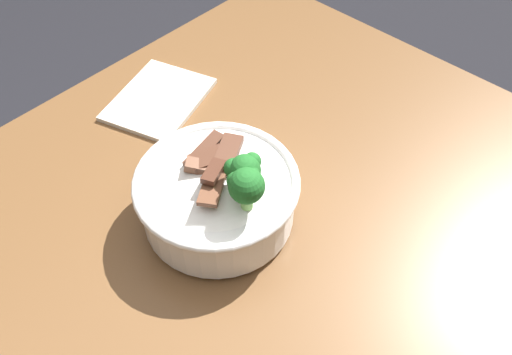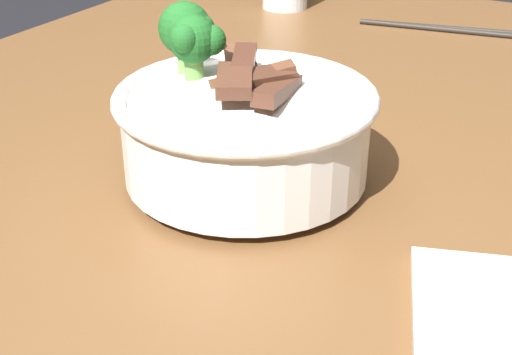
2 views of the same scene
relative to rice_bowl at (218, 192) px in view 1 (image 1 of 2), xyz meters
The scene contains 3 objects.
dining_table 0.20m from the rice_bowl, 152.91° to the right, with size 1.22×0.86×0.81m.
rice_bowl is the anchor object (origin of this frame).
folded_napkin 0.27m from the rice_bowl, 68.06° to the left, with size 0.16×0.13×0.01m, color silver.
Camera 1 is at (-0.18, -0.27, 1.39)m, focal length 37.03 mm.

